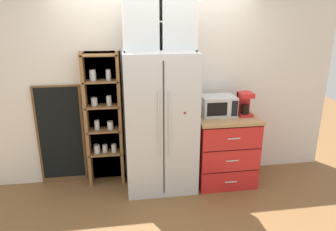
{
  "coord_description": "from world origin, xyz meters",
  "views": [
    {
      "loc": [
        -0.47,
        -3.61,
        2.16
      ],
      "look_at": [
        0.1,
        0.03,
        0.98
      ],
      "focal_mm": 32.68,
      "sensor_mm": 36.0,
      "label": 1
    }
  ],
  "objects": [
    {
      "name": "mug_cream",
      "position": [
        0.87,
        0.02,
        0.98
      ],
      "size": [
        0.11,
        0.08,
        0.08
      ],
      "color": "silver",
      "rests_on": "counter_cabinet"
    },
    {
      "name": "ground_plane",
      "position": [
        0.0,
        0.0,
        0.0
      ],
      "size": [
        10.68,
        10.68,
        0.0
      ],
      "primitive_type": "plane",
      "color": "brown"
    },
    {
      "name": "counter_cabinet",
      "position": [
        0.87,
        0.03,
        0.47
      ],
      "size": [
        0.8,
        0.67,
        0.94
      ],
      "color": "red",
      "rests_on": "ground"
    },
    {
      "name": "chalkboard_menu",
      "position": [
        -1.29,
        0.33,
        0.68
      ],
      "size": [
        0.6,
        0.04,
        1.35
      ],
      "color": "brown",
      "rests_on": "ground"
    },
    {
      "name": "refrigerator",
      "position": [
        0.0,
        0.03,
        0.89
      ],
      "size": [
        0.89,
        0.66,
        1.79
      ],
      "color": "silver",
      "rests_on": "ground"
    },
    {
      "name": "microwave",
      "position": [
        0.77,
        0.08,
        1.07
      ],
      "size": [
        0.44,
        0.33,
        0.26
      ],
      "color": "silver",
      "rests_on": "counter_cabinet"
    },
    {
      "name": "upper_cabinet",
      "position": [
        0.0,
        0.08,
        2.12
      ],
      "size": [
        0.85,
        0.32,
        0.67
      ],
      "color": "silver",
      "rests_on": "refrigerator"
    },
    {
      "name": "coffee_maker",
      "position": [
        1.11,
        0.04,
        1.09
      ],
      "size": [
        0.17,
        0.2,
        0.31
      ],
      "color": "red",
      "rests_on": "counter_cabinet"
    },
    {
      "name": "pantry_shelf_column",
      "position": [
        -0.72,
        0.29,
        0.91
      ],
      "size": [
        0.51,
        0.27,
        1.77
      ],
      "color": "brown",
      "rests_on": "ground"
    },
    {
      "name": "bottle_cobalt",
      "position": [
        0.87,
        0.03,
        1.05
      ],
      "size": [
        0.07,
        0.07,
        0.25
      ],
      "color": "navy",
      "rests_on": "counter_cabinet"
    },
    {
      "name": "mug_red",
      "position": [
        0.87,
        0.01,
        0.98
      ],
      "size": [
        0.12,
        0.09,
        0.09
      ],
      "color": "red",
      "rests_on": "counter_cabinet"
    },
    {
      "name": "wall_back_cream",
      "position": [
        0.0,
        0.4,
        1.27
      ],
      "size": [
        4.98,
        0.1,
        2.55
      ],
      "primitive_type": "cube",
      "color": "silver",
      "rests_on": "ground"
    }
  ]
}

